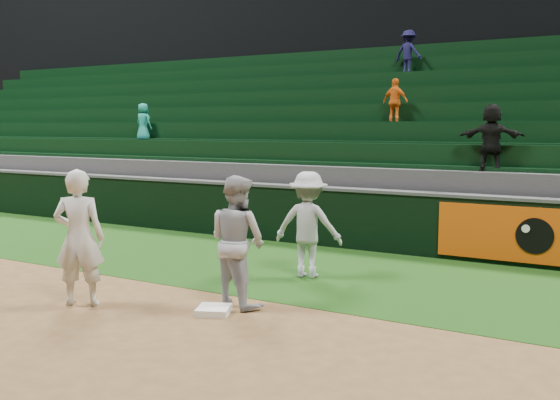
% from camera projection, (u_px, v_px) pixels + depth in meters
% --- Properties ---
extents(ground, '(70.00, 70.00, 0.00)m').
position_uv_depth(ground, '(210.00, 314.00, 8.39)').
color(ground, brown).
rests_on(ground, ground).
extents(foul_grass, '(36.00, 4.20, 0.01)m').
position_uv_depth(foul_grass, '(311.00, 270.00, 10.98)').
color(foul_grass, '#14380E').
rests_on(foul_grass, ground).
extents(upper_deck, '(40.00, 12.00, 12.00)m').
position_uv_depth(upper_deck, '(491.00, 30.00, 22.74)').
color(upper_deck, black).
rests_on(upper_deck, ground).
extents(first_base, '(0.56, 0.56, 0.10)m').
position_uv_depth(first_base, '(214.00, 310.00, 8.40)').
color(first_base, white).
rests_on(first_base, ground).
extents(first_baseman, '(0.84, 0.75, 1.93)m').
position_uv_depth(first_baseman, '(79.00, 238.00, 8.72)').
color(first_baseman, silver).
rests_on(first_baseman, ground).
extents(baserunner, '(1.04, 0.89, 1.84)m').
position_uv_depth(baserunner, '(237.00, 241.00, 8.71)').
color(baserunner, '#9EA0A8').
rests_on(baserunner, ground).
extents(base_coach, '(1.24, 0.85, 1.77)m').
position_uv_depth(base_coach, '(308.00, 225.00, 10.35)').
color(base_coach, '#A7ABB5').
rests_on(base_coach, foul_grass).
extents(field_wall, '(36.00, 0.45, 1.25)m').
position_uv_depth(field_wall, '(361.00, 219.00, 12.79)').
color(field_wall, black).
rests_on(field_wall, ground).
extents(stadium_seating, '(36.00, 5.95, 5.11)m').
position_uv_depth(stadium_seating, '(417.00, 158.00, 15.93)').
color(stadium_seating, '#363638').
rests_on(stadium_seating, ground).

